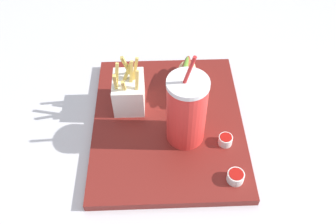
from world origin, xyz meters
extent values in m
cube|color=silver|center=(0.00, 0.00, -0.01)|extent=(2.40, 2.40, 0.02)
cube|color=maroon|center=(0.00, 0.00, 0.01)|extent=(0.42, 0.35, 0.02)
cylinder|color=red|center=(0.05, 0.04, 0.10)|extent=(0.08, 0.08, 0.16)
cylinder|color=white|center=(0.05, 0.04, 0.18)|extent=(0.09, 0.09, 0.01)
cylinder|color=red|center=(0.05, 0.04, 0.22)|extent=(0.02, 0.03, 0.08)
cube|color=white|center=(-0.06, -0.09, 0.06)|extent=(0.09, 0.07, 0.08)
cube|color=#E5C660|center=(-0.03, -0.09, 0.10)|extent=(0.02, 0.01, 0.06)
cube|color=#E5C660|center=(-0.08, -0.09, 0.12)|extent=(0.02, 0.02, 0.08)
cube|color=#E5C660|center=(-0.03, -0.07, 0.11)|extent=(0.02, 0.01, 0.06)
cube|color=#E5C660|center=(-0.03, -0.11, 0.11)|extent=(0.03, 0.01, 0.07)
cube|color=#E5C660|center=(-0.04, -0.11, 0.12)|extent=(0.02, 0.02, 0.08)
cube|color=#E5C660|center=(-0.06, -0.08, 0.12)|extent=(0.02, 0.01, 0.07)
cube|color=#E5C660|center=(-0.06, -0.07, 0.11)|extent=(0.02, 0.02, 0.08)
cube|color=#E5C660|center=(-0.06, -0.09, 0.10)|extent=(0.03, 0.03, 0.06)
ellipsoid|color=#E5C689|center=(-0.11, 0.03, 0.04)|extent=(0.16, 0.06, 0.03)
ellipsoid|color=#E5C689|center=(-0.10, 0.06, 0.04)|extent=(0.16, 0.06, 0.03)
ellipsoid|color=#994728|center=(-0.10, 0.04, 0.07)|extent=(0.14, 0.05, 0.02)
ellipsoid|color=#6B9E33|center=(-0.10, 0.04, 0.08)|extent=(0.11, 0.04, 0.01)
cylinder|color=white|center=(0.07, 0.12, 0.03)|extent=(0.03, 0.03, 0.02)
cylinder|color=#B2140F|center=(0.07, 0.12, 0.04)|extent=(0.03, 0.03, 0.01)
cylinder|color=white|center=(0.16, 0.13, 0.03)|extent=(0.04, 0.04, 0.02)
cylinder|color=#B2140F|center=(0.16, 0.13, 0.04)|extent=(0.03, 0.03, 0.01)
camera|label=1|loc=(0.53, -0.02, 0.67)|focal=38.39mm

